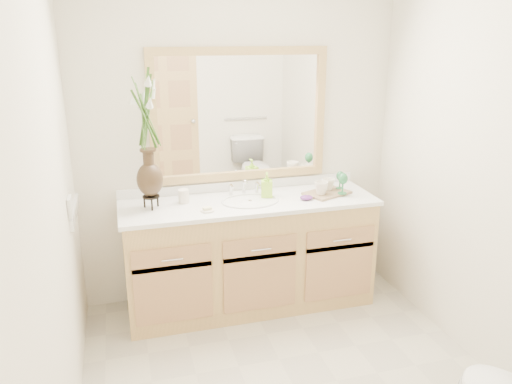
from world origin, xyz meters
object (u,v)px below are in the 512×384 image
object	(u,v)px
tumbler	(184,196)
soap_bottle	(267,186)
tray	(327,193)
flower_vase	(146,124)

from	to	relation	value
tumbler	soap_bottle	world-z (taller)	soap_bottle
tumbler	tray	distance (m)	1.06
soap_bottle	tray	world-z (taller)	soap_bottle
tumbler	tray	world-z (taller)	tumbler
tray	tumbler	bearing A→B (deg)	152.42
tumbler	soap_bottle	size ratio (longest dim) A/B	0.59
tumbler	tray	xyz separation A→B (m)	(1.06, -0.09, -0.04)
flower_vase	tumbler	xyz separation A→B (m)	(0.23, 0.06, -0.54)
tray	flower_vase	bearing A→B (deg)	155.76
flower_vase	soap_bottle	distance (m)	0.98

